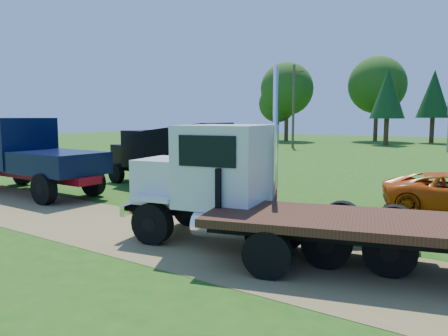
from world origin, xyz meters
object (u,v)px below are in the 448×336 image
Objects in this scene: white_semi_tractor at (229,183)px; flatbed_trailer at (399,233)px; navy_truck at (27,155)px; black_dump_truck at (170,152)px.

white_semi_tractor is 4.50m from flatbed_trailer.
flatbed_trailer is at bearing -4.60° from navy_truck.
flatbed_trailer is at bearing -11.70° from white_semi_tractor.
white_semi_tractor is at bearing -6.08° from navy_truck.
black_dump_truck is at bearing 136.52° from flatbed_trailer.
white_semi_tractor reaches higher than black_dump_truck.
navy_truck is at bearing -124.38° from black_dump_truck.
white_semi_tractor is 11.78m from navy_truck.
navy_truck reaches higher than flatbed_trailer.
white_semi_tractor is at bearing -32.82° from black_dump_truck.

